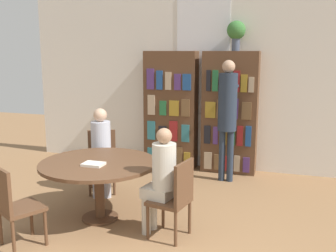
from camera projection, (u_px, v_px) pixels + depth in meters
wall_back at (203, 81)px, 6.75m from camera, size 6.40×0.07×3.00m
bookshelf_left at (171, 110)px, 6.81m from camera, size 0.90×0.34×2.02m
bookshelf_right at (230, 113)px, 6.51m from camera, size 0.90×0.34×2.02m
flower_vase at (236, 32)px, 6.25m from camera, size 0.30×0.30×0.47m
reading_table at (99, 170)px, 4.69m from camera, size 1.40×1.40×0.72m
chair_near_camera at (13, 203)px, 4.02m from camera, size 0.54×0.54×0.88m
chair_left_side at (102, 158)px, 5.72m from camera, size 0.53×0.53×0.88m
chair_far_side at (175, 196)px, 4.23m from camera, size 0.47×0.47×0.88m
seated_reader_left at (101, 146)px, 5.51m from camera, size 0.38×0.41×1.23m
seated_reader_right at (161, 176)px, 4.28m from camera, size 0.39×0.32×1.22m
librarian_standing at (228, 108)px, 6.00m from camera, size 0.29×0.56×1.89m
open_book_on_table at (93, 164)px, 4.52m from camera, size 0.24×0.18×0.03m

